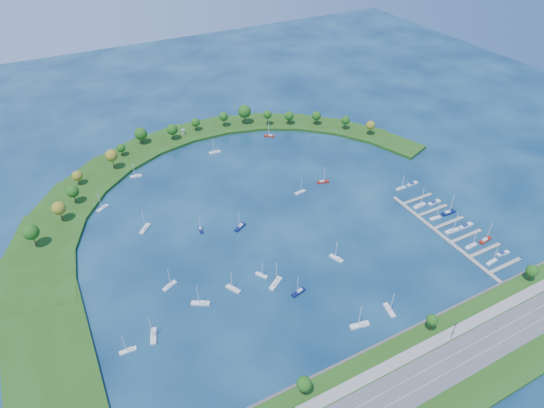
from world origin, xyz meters
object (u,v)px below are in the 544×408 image
moored_boat_0 (323,181)px  docked_boat_0 (492,261)px  docked_boat_2 (471,246)px  docked_boat_10 (401,188)px  docked_boat_9 (434,202)px  docked_boat_7 (448,212)px  moored_boat_4 (270,136)px  docked_boat_5 (466,226)px  dock_system (452,231)px  docked_boat_8 (419,205)px  moored_boat_3 (389,310)px  moored_boat_6 (170,285)px  moored_boat_12 (153,335)px  moored_boat_17 (261,275)px  docked_boat_4 (452,231)px  moored_boat_9 (300,192)px  moored_boat_5 (360,325)px  moored_boat_7 (145,228)px  moored_boat_19 (336,258)px  moored_boat_13 (240,227)px  moored_boat_18 (136,176)px  moored_boat_2 (299,292)px  docked_boat_6 (435,218)px  moored_boat_16 (201,303)px  moored_boat_15 (276,283)px  docked_boat_11 (412,184)px  docked_boat_3 (485,240)px  docked_boat_1 (503,253)px  moored_boat_8 (233,288)px  moored_boat_10 (215,152)px  moored_boat_11 (103,208)px  harbor_tower (183,132)px

moored_boat_0 → docked_boat_0: size_ratio=1.10×
docked_boat_2 → docked_boat_10: bearing=84.9°
docked_boat_9 → docked_boat_7: bearing=-91.9°
moored_boat_4 → docked_boat_5: 155.56m
dock_system → docked_boat_8: size_ratio=6.31×
moored_boat_3 → docked_boat_5: (78.66, 27.96, -0.22)m
moored_boat_6 → moored_boat_12: 29.68m
moored_boat_12 → moored_boat_17: moored_boat_12 is taller
docked_boat_4 → docked_boat_5: size_ratio=1.41×
moored_boat_9 → docked_boat_7: bearing=-48.5°
moored_boat_17 → docked_boat_8: bearing=62.3°
moored_boat_5 → moored_boat_7: moored_boat_5 is taller
moored_boat_6 → moored_boat_12: moored_boat_12 is taller
moored_boat_19 → docked_boat_10: moored_boat_19 is taller
moored_boat_13 → moored_boat_0: bearing=162.7°
moored_boat_13 → moored_boat_18: (-39.19, 80.22, -0.03)m
moored_boat_0 → docked_boat_7: (48.37, -62.32, 0.06)m
moored_boat_2 → docked_boat_6: moored_boat_2 is taller
docked_boat_10 → moored_boat_6: bearing=-177.3°
moored_boat_3 → docked_boat_9: 95.03m
moored_boat_2 → moored_boat_16: (-44.68, 15.57, 0.04)m
moored_boat_15 → docked_boat_11: size_ratio=1.69×
moored_boat_2 → docked_boat_10: 112.11m
moored_boat_12 → docked_boat_3: moored_boat_12 is taller
moored_boat_18 → moored_boat_19: bearing=132.5°
docked_boat_6 → docked_boat_10: docked_boat_6 is taller
docked_boat_1 → docked_boat_3: docked_boat_3 is taller
moored_boat_8 → docked_boat_5: size_ratio=1.26×
moored_boat_12 → docked_boat_1: (180.29, -35.05, -0.37)m
moored_boat_5 → docked_boat_5: bearing=-152.4°
moored_boat_2 → moored_boat_9: size_ratio=1.05×
moored_boat_16 → moored_boat_10: bearing=-85.4°
docked_boat_6 → docked_boat_3: bearing=-63.3°
moored_boat_5 → moored_boat_9: bearing=-94.8°
docked_boat_4 → moored_boat_0: bearing=120.8°
moored_boat_10 → docked_boat_0: size_ratio=1.11×
moored_boat_19 → docked_boat_5: size_ratio=1.23×
moored_boat_15 → moored_boat_17: bearing=80.2°
moored_boat_0 → moored_boat_17: (-73.15, -56.09, -0.05)m
moored_boat_0 → moored_boat_8: bearing=-128.7°
moored_boat_13 → docked_boat_0: (104.77, -87.13, -0.05)m
dock_system → moored_boat_11: size_ratio=7.08×
harbor_tower → docked_boat_3: (108.30, -191.27, -3.18)m
moored_boat_6 → moored_boat_9: moored_boat_6 is taller
moored_boat_7 → moored_boat_19: bearing=-86.2°
moored_boat_15 → docked_boat_9: 118.65m
moored_boat_0 → moored_boat_12: bearing=-134.8°
moored_boat_3 → docked_boat_11: 110.18m
moored_boat_5 → moored_boat_9: (28.81, 101.74, -0.07)m
moored_boat_13 → moored_boat_17: size_ratio=1.28×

